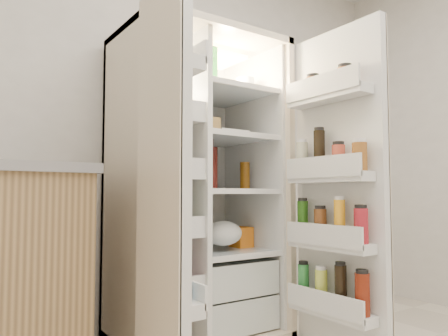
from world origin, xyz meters
TOP-DOWN VIEW (x-y plane):
  - wall_back at (0.00, 2.00)m, footprint 4.00×0.02m
  - refrigerator at (0.02, 1.65)m, footprint 0.92×0.70m
  - freezer_door at (-0.50, 1.05)m, footprint 0.15×0.40m
  - fridge_door at (0.48, 0.96)m, footprint 0.17×0.58m

SIDE VIEW (x-z plane):
  - refrigerator at x=0.02m, z-range -0.16..1.64m
  - fridge_door at x=0.48m, z-range 0.01..1.73m
  - freezer_door at x=-0.50m, z-range 0.03..1.75m
  - wall_back at x=0.00m, z-range 0.00..2.70m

